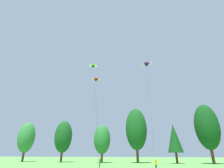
{
  "coord_description": "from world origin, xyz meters",
  "views": [
    {
      "loc": [
        4.56,
        -0.62,
        2.16
      ],
      "look_at": [
        -0.02,
        20.95,
        11.02
      ],
      "focal_mm": 27.8,
      "sensor_mm": 36.0,
      "label": 1
    }
  ],
  "objects_px": {
    "kite_flyer_near": "(100,163)",
    "parafoil_kite_far_lime_white": "(93,66)",
    "parafoil_kite_mid_purple": "(147,64)",
    "parafoil_kite_high_red_yellow": "(96,80)",
    "kite_flyer_mid": "(156,163)"
  },
  "relations": [
    {
      "from": "kite_flyer_near",
      "to": "parafoil_kite_far_lime_white",
      "type": "bearing_deg",
      "value": 114.97
    },
    {
      "from": "parafoil_kite_mid_purple",
      "to": "parafoil_kite_far_lime_white",
      "type": "bearing_deg",
      "value": 177.06
    },
    {
      "from": "parafoil_kite_high_red_yellow",
      "to": "parafoil_kite_far_lime_white",
      "type": "distance_m",
      "value": 3.59
    },
    {
      "from": "kite_flyer_mid",
      "to": "parafoil_kite_mid_purple",
      "type": "height_order",
      "value": "parafoil_kite_mid_purple"
    },
    {
      "from": "parafoil_kite_far_lime_white",
      "to": "parafoil_kite_mid_purple",
      "type": "bearing_deg",
      "value": -2.94
    },
    {
      "from": "kite_flyer_near",
      "to": "kite_flyer_mid",
      "type": "xyz_separation_m",
      "value": [
        7.33,
        0.19,
        0.0
      ]
    },
    {
      "from": "parafoil_kite_mid_purple",
      "to": "kite_flyer_mid",
      "type": "bearing_deg",
      "value": -90.22
    },
    {
      "from": "kite_flyer_mid",
      "to": "parafoil_kite_high_red_yellow",
      "type": "distance_m",
      "value": 25.8
    },
    {
      "from": "kite_flyer_near",
      "to": "parafoil_kite_mid_purple",
      "type": "xyz_separation_m",
      "value": [
        7.37,
        11.75,
        20.31
      ]
    },
    {
      "from": "parafoil_kite_high_red_yellow",
      "to": "kite_flyer_mid",
      "type": "bearing_deg",
      "value": -46.48
    },
    {
      "from": "parafoil_kite_high_red_yellow",
      "to": "parafoil_kite_mid_purple",
      "type": "bearing_deg",
      "value": -7.6
    },
    {
      "from": "parafoil_kite_high_red_yellow",
      "to": "parafoil_kite_far_lime_white",
      "type": "xyz_separation_m",
      "value": [
        -0.54,
        -1.01,
        3.41
      ]
    },
    {
      "from": "parafoil_kite_high_red_yellow",
      "to": "parafoil_kite_mid_purple",
      "type": "distance_m",
      "value": 12.9
    },
    {
      "from": "parafoil_kite_mid_purple",
      "to": "parafoil_kite_far_lime_white",
      "type": "distance_m",
      "value": 13.24
    },
    {
      "from": "parafoil_kite_mid_purple",
      "to": "parafoil_kite_far_lime_white",
      "type": "xyz_separation_m",
      "value": [
        -13.16,
        0.67,
        1.32
      ]
    }
  ]
}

